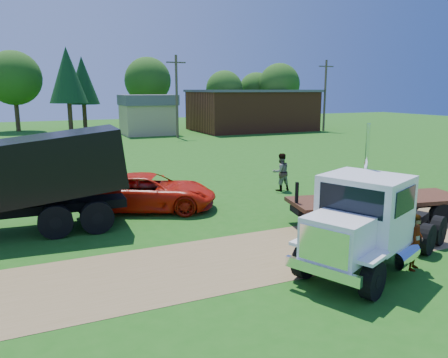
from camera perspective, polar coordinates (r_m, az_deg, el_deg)
name	(u,v)px	position (r m, az deg, el deg)	size (l,w,h in m)	color
ground	(329,243)	(15.94, 13.59, -8.11)	(140.00, 140.00, 0.00)	#1D5A13
dirt_track	(329,243)	(15.94, 13.59, -8.09)	(120.00, 4.20, 0.01)	olive
white_semi_tractor	(366,223)	(13.48, 18.02, -5.47)	(7.13, 4.79, 4.28)	black
black_dump_truck	(11,178)	(17.77, -26.08, 0.17)	(8.99, 2.99, 3.87)	black
orange_pickup	(150,192)	(19.76, -9.63, -1.66)	(2.70, 5.85, 1.62)	red
flatbed_trailer	(377,203)	(18.67, 19.34, -3.03)	(7.42, 3.47, 1.83)	#331B10
spectator_a	(415,242)	(14.25, 23.72, -7.54)	(0.62, 0.41, 1.70)	#999999
spectator_b	(281,172)	(23.33, 7.43, 0.91)	(0.97, 0.76, 2.01)	#999999
brick_building	(252,110)	(58.61, 3.63, 8.99)	(15.40, 10.40, 5.30)	brown
tan_shed	(148,114)	(53.54, -9.89, 8.35)	(6.20, 5.40, 4.70)	tan
utility_poles	(177,95)	(49.23, -6.20, 10.85)	(42.20, 0.28, 9.00)	#473E28
tree_row	(131,83)	(62.73, -12.07, 12.20)	(52.48, 12.12, 10.52)	#3A2317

